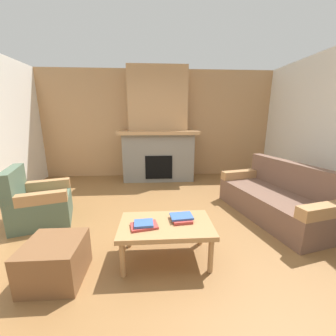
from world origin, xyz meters
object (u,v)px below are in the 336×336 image
Objects in this scene: armchair at (39,203)px; ottoman at (55,261)px; fireplace at (158,133)px; couch at (276,199)px; coffee_table at (166,228)px.

armchair is 1.84× the size of ottoman.
couch is (1.83, -2.23, -0.88)m from fireplace.
armchair reaches higher than ottoman.
couch is 2.03m from coffee_table.
ottoman is at bearing -57.14° from armchair.
coffee_table is (0.02, -3.15, -0.79)m from fireplace.
armchair is (-1.84, -2.18, -0.87)m from fireplace.
fireplace is at bearing 90.37° from coffee_table.
armchair is at bearing -130.09° from fireplace.
couch is 1.94× the size of coffee_table.
couch is 2.03× the size of armchair.
fireplace is 5.19× the size of ottoman.
ottoman is at bearing -158.21° from couch.
fireplace reaches higher than coffee_table.
fireplace is 2.70× the size of coffee_table.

